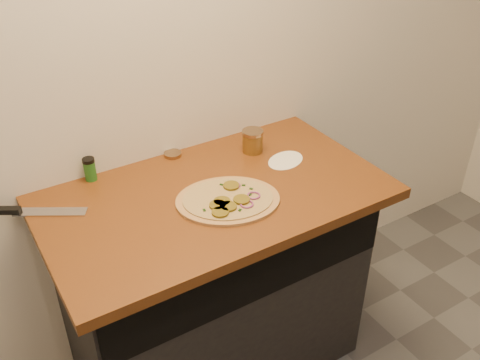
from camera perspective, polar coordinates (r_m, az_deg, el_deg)
cabinet at (r=2.19m, az=-2.82°, el=-11.09°), size 1.10×0.60×0.86m
countertop at (r=1.88m, az=-2.74°, el=-1.71°), size 1.20×0.70×0.04m
pizza at (r=1.81m, az=-1.27°, el=-2.13°), size 0.45×0.45×0.02m
chefs_knife at (r=1.90m, az=-22.04°, el=-3.10°), size 0.31×0.21×0.02m
mason_jar_lid at (r=2.09m, az=-7.19°, el=2.75°), size 0.07×0.07×0.01m
salsa_jar at (r=2.09m, az=1.35°, el=4.19°), size 0.08×0.08×0.09m
spice_shaker at (r=1.98m, az=-15.73°, el=1.13°), size 0.04×0.04×0.09m
flour_spill at (r=2.05m, az=4.88°, el=2.11°), size 0.21×0.21×0.00m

